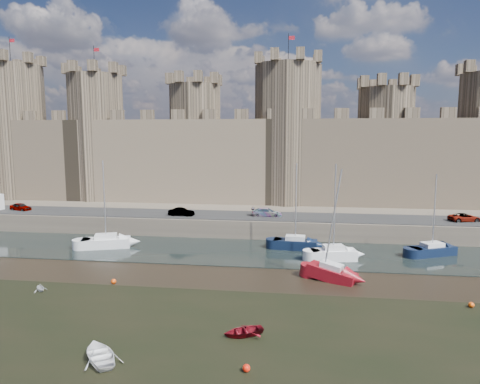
# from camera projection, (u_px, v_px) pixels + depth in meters

# --- Properties ---
(ground) EXTENTS (160.00, 160.00, 0.00)m
(ground) POSITION_uv_depth(u_px,v_px,m) (233.00, 354.00, 27.26)
(ground) COLOR black
(ground) RESTS_ON ground
(water_channel) EXTENTS (160.00, 12.00, 0.08)m
(water_channel) POSITION_uv_depth(u_px,v_px,m) (263.00, 252.00, 50.83)
(water_channel) COLOR black
(water_channel) RESTS_ON ground
(quay) EXTENTS (160.00, 60.00, 2.50)m
(quay) POSITION_uv_depth(u_px,v_px,m) (278.00, 199.00, 86.04)
(quay) COLOR #4C443A
(quay) RESTS_ON ground
(road) EXTENTS (160.00, 7.00, 0.10)m
(road) POSITION_uv_depth(u_px,v_px,m) (269.00, 216.00, 60.33)
(road) COLOR black
(road) RESTS_ON quay
(castle) EXTENTS (108.50, 11.00, 29.00)m
(castle) POSITION_uv_depth(u_px,v_px,m) (271.00, 148.00, 72.98)
(castle) COLOR #42382B
(castle) RESTS_ON quay
(car_0) EXTENTS (3.78, 2.36, 1.20)m
(car_0) POSITION_uv_depth(u_px,v_px,m) (21.00, 207.00, 64.93)
(car_0) COLOR gray
(car_0) RESTS_ON quay
(car_1) EXTENTS (3.67, 1.43, 1.19)m
(car_1) POSITION_uv_depth(u_px,v_px,m) (181.00, 212.00, 60.48)
(car_1) COLOR gray
(car_1) RESTS_ON quay
(car_2) EXTENTS (4.25, 1.77, 1.23)m
(car_2) POSITION_uv_depth(u_px,v_px,m) (267.00, 212.00, 60.13)
(car_2) COLOR gray
(car_2) RESTS_ON quay
(car_3) EXTENTS (4.41, 2.80, 1.13)m
(car_3) POSITION_uv_depth(u_px,v_px,m) (465.00, 218.00, 56.56)
(car_3) COLOR gray
(car_3) RESTS_ON quay
(sailboat_0) EXTENTS (6.17, 4.00, 10.76)m
(sailboat_0) POSITION_uv_depth(u_px,v_px,m) (106.00, 242.00, 52.83)
(sailboat_0) COLOR silver
(sailboat_0) RESTS_ON ground
(sailboat_1) EXTENTS (5.38, 2.46, 10.49)m
(sailboat_1) POSITION_uv_depth(u_px,v_px,m) (295.00, 243.00, 52.19)
(sailboat_1) COLOR black
(sailboat_1) RESTS_ON ground
(sailboat_2) EXTENTS (5.26, 2.90, 10.72)m
(sailboat_2) POSITION_uv_depth(u_px,v_px,m) (333.00, 253.00, 47.54)
(sailboat_2) COLOR white
(sailboat_2) RESTS_ON ground
(sailboat_3) EXTENTS (5.77, 4.17, 9.45)m
(sailboat_3) POSITION_uv_depth(u_px,v_px,m) (432.00, 249.00, 49.50)
(sailboat_3) COLOR black
(sailboat_3) RESTS_ON ground
(sailboat_4) EXTENTS (4.95, 3.54, 10.80)m
(sailboat_4) POSITION_uv_depth(u_px,v_px,m) (331.00, 272.00, 41.06)
(sailboat_4) COLOR maroon
(sailboat_4) RESTS_ON ground
(dinghy_2) EXTENTS (3.94, 4.05, 0.68)m
(dinghy_2) POSITION_uv_depth(u_px,v_px,m) (100.00, 356.00, 26.36)
(dinghy_2) COLOR white
(dinghy_2) RESTS_ON ground
(dinghy_3) EXTENTS (1.74, 1.70, 0.69)m
(dinghy_3) POSITION_uv_depth(u_px,v_px,m) (40.00, 288.00, 38.13)
(dinghy_3) COLOR silver
(dinghy_3) RESTS_ON ground
(dinghy_4) EXTENTS (3.38, 2.96, 0.58)m
(dinghy_4) POSITION_uv_depth(u_px,v_px,m) (243.00, 332.00, 29.72)
(dinghy_4) COLOR maroon
(dinghy_4) RESTS_ON ground
(buoy_1) EXTENTS (0.48, 0.48, 0.48)m
(buoy_1) POSITION_uv_depth(u_px,v_px,m) (114.00, 281.00, 40.13)
(buoy_1) COLOR #FF4B0B
(buoy_1) RESTS_ON ground
(buoy_3) EXTENTS (0.47, 0.47, 0.47)m
(buoy_3) POSITION_uv_depth(u_px,v_px,m) (471.00, 305.00, 34.58)
(buoy_3) COLOR #F44E0A
(buoy_3) RESTS_ON ground
(buoy_4) EXTENTS (0.47, 0.47, 0.47)m
(buoy_4) POSITION_uv_depth(u_px,v_px,m) (246.00, 368.00, 25.17)
(buoy_4) COLOR red
(buoy_4) RESTS_ON ground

